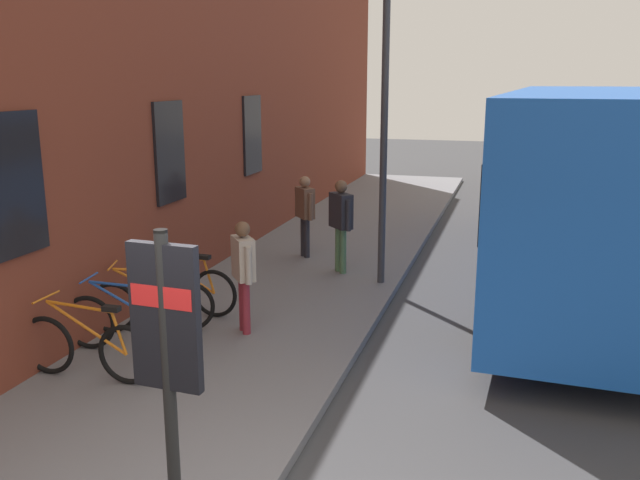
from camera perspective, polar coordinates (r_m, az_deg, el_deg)
name	(u,v)px	position (r m, az deg, el deg)	size (l,w,h in m)	color
ground	(452,312)	(10.79, 11.01, -5.98)	(60.00, 60.00, 0.00)	#38383A
sidewalk_pavement	(319,262)	(13.14, -0.11, -1.90)	(24.00, 3.50, 0.12)	slate
station_facade	(236,67)	(14.30, -7.10, 14.29)	(22.00, 0.65, 7.55)	brown
bicycle_nearest_sign	(87,348)	(8.38, -19.05, -8.55)	(0.48, 1.77, 0.97)	black
bicycle_by_door	(128,322)	(9.05, -15.85, -6.67)	(0.48, 1.76, 0.97)	black
bicycle_far_end	(151,305)	(9.64, -14.04, -5.32)	(0.70, 1.70, 0.97)	black
bicycle_end_of_row	(183,288)	(10.27, -11.46, -4.00)	(0.48, 1.77, 0.97)	black
transit_info_sign	(166,337)	(5.08, -12.80, -7.97)	(0.12, 0.55, 2.40)	black
city_bus	(587,175)	(12.55, 21.58, 5.09)	(10.61, 3.05, 3.35)	#1951B2
pedestrian_near_bus	(243,265)	(9.24, -6.46, -2.14)	(0.49, 0.45, 1.56)	maroon
pedestrian_by_facade	(305,208)	(13.14, -1.28, 2.71)	(0.49, 0.47, 1.59)	#26262D
pedestrian_crossing_street	(341,217)	(12.05, 1.77, 1.97)	(0.51, 0.51, 1.68)	#4C724C
street_lamp	(384,110)	(11.25, 5.45, 10.83)	(0.28, 0.28, 4.89)	#333338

